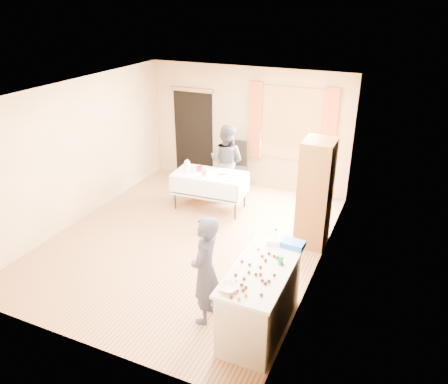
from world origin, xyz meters
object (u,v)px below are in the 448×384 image
at_px(cabinet, 315,194).
at_px(counter, 260,299).
at_px(woman, 226,161).
at_px(girl, 205,270).
at_px(party_table, 210,187).
at_px(chair, 235,175).

bearing_deg(cabinet, counter, -92.41).
bearing_deg(counter, woman, 119.71).
bearing_deg(girl, party_table, -159.28).
relative_size(girl, woman, 0.96).
bearing_deg(cabinet, girl, -108.12).
bearing_deg(chair, cabinet, -37.75).
height_order(cabinet, chair, cabinet).
bearing_deg(counter, party_table, 125.99).
xyz_separation_m(chair, woman, (-0.01, -0.41, 0.46)).
relative_size(cabinet, girl, 1.24).
distance_m(chair, girl, 4.27).
height_order(counter, woman, woman).
relative_size(chair, woman, 0.69).
relative_size(cabinet, party_table, 1.26).
relative_size(counter, girl, 0.98).
bearing_deg(party_table, chair, 81.81).
distance_m(party_table, chair, 1.08).
distance_m(counter, woman, 4.07).
height_order(chair, girl, girl).
distance_m(chair, woman, 0.62).
bearing_deg(counter, girl, -171.50).
xyz_separation_m(chair, girl, (1.29, -4.04, 0.43)).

